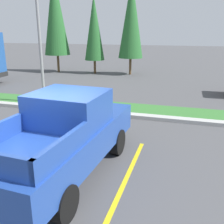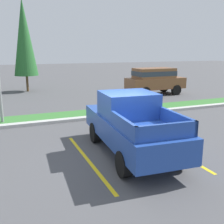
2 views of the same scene
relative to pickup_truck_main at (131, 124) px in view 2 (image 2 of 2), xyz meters
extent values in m
plane|color=#4C4C4F|center=(-0.44, -0.05, -1.04)|extent=(120.00, 120.00, 0.00)
cube|color=yellow|center=(-1.55, -0.05, -1.04)|extent=(0.12, 4.80, 0.01)
cube|color=yellow|center=(1.55, -0.05, -1.04)|extent=(0.12, 4.80, 0.01)
cube|color=#B2B2AD|center=(-0.44, 4.95, -0.97)|extent=(56.00, 0.40, 0.15)
cube|color=#387533|center=(-0.44, 6.05, -1.01)|extent=(56.00, 1.80, 0.06)
cylinder|color=black|center=(-0.75, 1.55, -0.66)|extent=(0.33, 0.78, 0.76)
cylinder|color=black|center=(0.95, 1.44, -0.66)|extent=(0.33, 0.78, 0.76)
cylinder|color=black|center=(-0.95, -1.54, -0.66)|extent=(0.33, 0.78, 0.76)
cylinder|color=black|center=(0.74, -1.65, -0.66)|extent=(0.33, 0.78, 0.76)
cube|color=#23479E|center=(0.00, -0.05, -0.16)|extent=(2.24, 5.31, 0.76)
cube|color=#23479E|center=(0.02, 0.25, 0.64)|extent=(1.86, 1.71, 0.84)
cube|color=#2D3842|center=(0.07, 1.07, 0.69)|extent=(1.62, 0.17, 0.63)
cube|color=#23479E|center=(-0.95, -1.44, 0.44)|extent=(0.22, 1.90, 0.44)
cube|color=#23479E|center=(0.75, -1.55, 0.44)|extent=(0.22, 1.90, 0.44)
cube|color=#23479E|center=(-0.16, -2.40, 0.44)|extent=(1.80, 0.22, 0.44)
cube|color=silver|center=(0.16, 2.49, -0.40)|extent=(1.81, 0.28, 0.28)
cylinder|color=black|center=(8.65, 11.24, -0.64)|extent=(0.81, 0.28, 0.80)
cylinder|color=black|center=(8.69, 9.54, -0.64)|extent=(0.81, 0.28, 0.80)
cylinder|color=black|center=(5.85, 11.17, -0.64)|extent=(0.81, 0.28, 0.80)
cylinder|color=black|center=(5.89, 9.47, -0.64)|extent=(0.81, 0.28, 0.80)
cube|color=brown|center=(7.27, 10.35, -0.12)|extent=(4.64, 1.95, 0.84)
cube|color=brown|center=(7.12, 10.35, 0.68)|extent=(3.14, 1.76, 0.76)
cube|color=#2D3842|center=(7.12, 10.35, 0.66)|extent=(3.18, 1.80, 0.36)
cylinder|color=brown|center=(-1.94, 15.99, -0.36)|extent=(0.20, 0.20, 1.36)
cone|color=#28662D|center=(-1.94, 15.99, 3.43)|extent=(1.97, 1.97, 6.22)
camera|label=1|loc=(2.85, -5.53, 2.53)|focal=42.31mm
camera|label=2|loc=(-3.92, -7.88, 2.48)|focal=43.01mm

